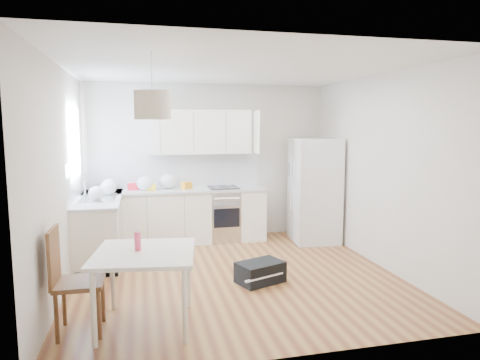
# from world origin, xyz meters

# --- Properties ---
(floor) EXTENTS (4.20, 4.20, 0.00)m
(floor) POSITION_xyz_m (0.00, 0.00, 0.00)
(floor) COLOR brown
(floor) RESTS_ON ground
(ceiling) EXTENTS (4.20, 4.20, 0.00)m
(ceiling) POSITION_xyz_m (0.00, 0.00, 2.70)
(ceiling) COLOR white
(ceiling) RESTS_ON wall_back
(wall_back) EXTENTS (4.20, 0.00, 4.20)m
(wall_back) POSITION_xyz_m (0.00, 2.10, 1.35)
(wall_back) COLOR beige
(wall_back) RESTS_ON floor
(wall_left) EXTENTS (0.00, 4.20, 4.20)m
(wall_left) POSITION_xyz_m (-2.10, 0.00, 1.35)
(wall_left) COLOR beige
(wall_left) RESTS_ON floor
(wall_right) EXTENTS (0.00, 4.20, 4.20)m
(wall_right) POSITION_xyz_m (2.10, 0.00, 1.35)
(wall_right) COLOR beige
(wall_right) RESTS_ON floor
(window_glassblock) EXTENTS (0.02, 1.00, 1.00)m
(window_glassblock) POSITION_xyz_m (-2.09, 1.15, 1.75)
(window_glassblock) COLOR #BFE0F9
(window_glassblock) RESTS_ON wall_left
(cabinets_back) EXTENTS (3.00, 0.60, 0.88)m
(cabinets_back) POSITION_xyz_m (-0.60, 1.80, 0.44)
(cabinets_back) COLOR white
(cabinets_back) RESTS_ON floor
(cabinets_left) EXTENTS (0.60, 1.80, 0.88)m
(cabinets_left) POSITION_xyz_m (-1.80, 1.20, 0.44)
(cabinets_left) COLOR white
(cabinets_left) RESTS_ON floor
(counter_back) EXTENTS (3.02, 0.64, 0.04)m
(counter_back) POSITION_xyz_m (-0.60, 1.80, 0.90)
(counter_back) COLOR silver
(counter_back) RESTS_ON cabinets_back
(counter_left) EXTENTS (0.64, 1.82, 0.04)m
(counter_left) POSITION_xyz_m (-1.80, 1.20, 0.90)
(counter_left) COLOR silver
(counter_left) RESTS_ON cabinets_left
(backsplash_back) EXTENTS (3.00, 0.01, 0.58)m
(backsplash_back) POSITION_xyz_m (-0.60, 2.09, 1.21)
(backsplash_back) COLOR white
(backsplash_back) RESTS_ON wall_back
(backsplash_left) EXTENTS (0.01, 1.80, 0.58)m
(backsplash_left) POSITION_xyz_m (-2.09, 1.20, 1.21)
(backsplash_left) COLOR white
(backsplash_left) RESTS_ON wall_left
(upper_cabinets) EXTENTS (1.70, 0.32, 0.75)m
(upper_cabinets) POSITION_xyz_m (-0.15, 1.94, 1.88)
(upper_cabinets) COLOR white
(upper_cabinets) RESTS_ON wall_back
(range_oven) EXTENTS (0.50, 0.61, 0.88)m
(range_oven) POSITION_xyz_m (0.20, 1.80, 0.44)
(range_oven) COLOR silver
(range_oven) RESTS_ON floor
(sink) EXTENTS (0.50, 0.80, 0.16)m
(sink) POSITION_xyz_m (-1.80, 1.15, 0.92)
(sink) COLOR silver
(sink) RESTS_ON counter_left
(refrigerator) EXTENTS (0.93, 0.96, 1.77)m
(refrigerator) POSITION_xyz_m (1.74, 1.42, 0.88)
(refrigerator) COLOR white
(refrigerator) RESTS_ON floor
(dining_table) EXTENTS (1.09, 1.09, 0.76)m
(dining_table) POSITION_xyz_m (-1.17, -1.20, 0.67)
(dining_table) COLOR beige
(dining_table) RESTS_ON floor
(dining_chair) EXTENTS (0.44, 0.44, 1.04)m
(dining_chair) POSITION_xyz_m (-1.78, -1.21, 0.52)
(dining_chair) COLOR #4D2A17
(dining_chair) RESTS_ON floor
(drink_bottle) EXTENTS (0.08, 0.08, 0.22)m
(drink_bottle) POSITION_xyz_m (-1.23, -1.15, 0.87)
(drink_bottle) COLOR #EB4164
(drink_bottle) RESTS_ON dining_table
(gym_bag) EXTENTS (0.67, 0.55, 0.26)m
(gym_bag) POSITION_xyz_m (0.26, -0.32, 0.13)
(gym_bag) COLOR black
(gym_bag) RESTS_ON floor
(pendant_lamp) EXTENTS (0.45, 0.45, 0.28)m
(pendant_lamp) POSITION_xyz_m (-1.05, -1.04, 2.18)
(pendant_lamp) COLOR beige
(pendant_lamp) RESTS_ON ceiling
(grocery_bag_a) EXTENTS (0.23, 0.20, 0.21)m
(grocery_bag_a) POSITION_xyz_m (-1.68, 1.81, 1.03)
(grocery_bag_a) COLOR white
(grocery_bag_a) RESTS_ON counter_back
(grocery_bag_b) EXTENTS (0.26, 0.22, 0.23)m
(grocery_bag_b) POSITION_xyz_m (-1.12, 1.75, 1.04)
(grocery_bag_b) COLOR white
(grocery_bag_b) RESTS_ON counter_back
(grocery_bag_c) EXTENTS (0.28, 0.24, 0.25)m
(grocery_bag_c) POSITION_xyz_m (-0.73, 1.90, 1.05)
(grocery_bag_c) COLOR white
(grocery_bag_c) RESTS_ON counter_back
(grocery_bag_d) EXTENTS (0.24, 0.21, 0.22)m
(grocery_bag_d) POSITION_xyz_m (-1.67, 1.44, 1.03)
(grocery_bag_d) COLOR white
(grocery_bag_d) RESTS_ON counter_back
(grocery_bag_e) EXTENTS (0.22, 0.19, 0.20)m
(grocery_bag_e) POSITION_xyz_m (-1.80, 0.98, 1.02)
(grocery_bag_e) COLOR white
(grocery_bag_e) RESTS_ON counter_left
(snack_orange) EXTENTS (0.20, 0.19, 0.12)m
(snack_orange) POSITION_xyz_m (-0.43, 1.79, 0.98)
(snack_orange) COLOR orange
(snack_orange) RESTS_ON counter_back
(snack_yellow) EXTENTS (0.16, 0.10, 0.11)m
(snack_yellow) POSITION_xyz_m (-1.03, 1.75, 0.97)
(snack_yellow) COLOR yellow
(snack_yellow) RESTS_ON counter_back
(snack_red) EXTENTS (0.19, 0.15, 0.11)m
(snack_red) POSITION_xyz_m (-1.31, 1.90, 0.98)
(snack_red) COLOR red
(snack_red) RESTS_ON counter_back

